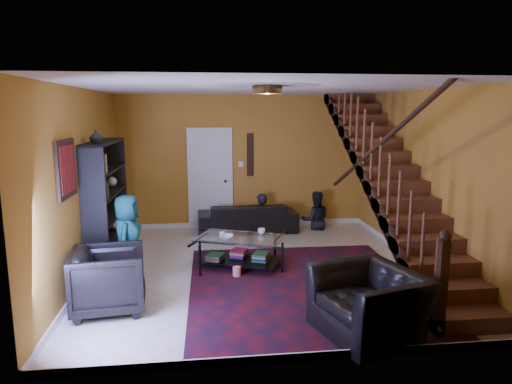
# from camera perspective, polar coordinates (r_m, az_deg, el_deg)

# --- Properties ---
(floor) EXTENTS (5.50, 5.50, 0.00)m
(floor) POSITION_cam_1_polar(r_m,az_deg,el_deg) (7.33, 0.41, -9.58)
(floor) COLOR beige
(floor) RESTS_ON ground
(room) EXTENTS (5.50, 5.50, 5.50)m
(room) POSITION_cam_1_polar(r_m,az_deg,el_deg) (8.54, -9.69, -6.48)
(room) COLOR #B37F27
(room) RESTS_ON ground
(staircase) EXTENTS (0.95, 5.02, 3.18)m
(staircase) POSITION_cam_1_polar(r_m,az_deg,el_deg) (7.54, 16.64, 1.53)
(staircase) COLOR brown
(staircase) RESTS_ON floor
(bookshelf) EXTENTS (0.35, 1.80, 2.00)m
(bookshelf) POSITION_cam_1_polar(r_m,az_deg,el_deg) (7.75, -18.11, -1.59)
(bookshelf) COLOR black
(bookshelf) RESTS_ON floor
(door) EXTENTS (0.82, 0.05, 2.05)m
(door) POSITION_cam_1_polar(r_m,az_deg,el_deg) (9.68, -5.74, 1.50)
(door) COLOR silver
(door) RESTS_ON floor
(framed_picture) EXTENTS (0.04, 0.74, 0.74)m
(framed_picture) POSITION_cam_1_polar(r_m,az_deg,el_deg) (6.22, -22.65, 2.68)
(framed_picture) COLOR maroon
(framed_picture) RESTS_ON room
(wall_hanging) EXTENTS (0.14, 0.03, 0.90)m
(wall_hanging) POSITION_cam_1_polar(r_m,az_deg,el_deg) (9.67, -0.73, 4.68)
(wall_hanging) COLOR black
(wall_hanging) RESTS_ON room
(ceiling_fixture) EXTENTS (0.40, 0.40, 0.10)m
(ceiling_fixture) POSITION_cam_1_polar(r_m,az_deg,el_deg) (6.11, 1.42, 12.64)
(ceiling_fixture) COLOR #3F2814
(ceiling_fixture) RESTS_ON room
(rug) EXTENTS (3.26, 3.71, 0.02)m
(rug) POSITION_cam_1_polar(r_m,az_deg,el_deg) (6.65, 5.94, -11.66)
(rug) COLOR #460C15
(rug) RESTS_ON floor
(sofa) EXTENTS (2.04, 0.84, 0.59)m
(sofa) POSITION_cam_1_polar(r_m,az_deg,el_deg) (9.44, -1.07, -3.17)
(sofa) COLOR black
(sofa) RESTS_ON floor
(armchair_left) EXTENTS (0.98, 0.96, 0.80)m
(armchair_left) POSITION_cam_1_polar(r_m,az_deg,el_deg) (6.06, -17.91, -10.39)
(armchair_left) COLOR black
(armchair_left) RESTS_ON floor
(armchair_right) EXTENTS (1.28, 1.37, 0.73)m
(armchair_right) POSITION_cam_1_polar(r_m,az_deg,el_deg) (5.37, 13.88, -13.29)
(armchair_right) COLOR black
(armchair_right) RESTS_ON floor
(person_adult_a) EXTENTS (0.47, 0.33, 1.24)m
(person_adult_a) POSITION_cam_1_polar(r_m,az_deg,el_deg) (9.55, 0.67, -3.80)
(person_adult_a) COLOR black
(person_adult_a) RESTS_ON sofa
(person_adult_b) EXTENTS (0.63, 0.50, 1.25)m
(person_adult_b) POSITION_cam_1_polar(r_m,az_deg,el_deg) (9.77, 7.44, -3.53)
(person_adult_b) COLOR black
(person_adult_b) RESTS_ON sofa
(person_child) EXTENTS (0.46, 0.67, 1.31)m
(person_child) POSITION_cam_1_polar(r_m,az_deg,el_deg) (6.82, -15.74, -5.72)
(person_child) COLOR #195A60
(person_child) RESTS_ON armchair_left
(coffee_table) EXTENTS (1.51, 1.22, 0.50)m
(coffee_table) POSITION_cam_1_polar(r_m,az_deg,el_deg) (7.30, -2.07, -7.23)
(coffee_table) COLOR black
(coffee_table) RESTS_ON floor
(cup_a) EXTENTS (0.15, 0.15, 0.10)m
(cup_a) POSITION_cam_1_polar(r_m,az_deg,el_deg) (7.39, 0.70, -4.93)
(cup_a) COLOR #999999
(cup_a) RESTS_ON coffee_table
(cup_b) EXTENTS (0.11, 0.11, 0.08)m
(cup_b) POSITION_cam_1_polar(r_m,az_deg,el_deg) (7.25, -4.28, -5.32)
(cup_b) COLOR #999999
(cup_b) RESTS_ON coffee_table
(bowl) EXTENTS (0.26, 0.26, 0.05)m
(bowl) POSITION_cam_1_polar(r_m,az_deg,el_deg) (7.17, -3.73, -5.62)
(bowl) COLOR #999999
(bowl) RESTS_ON coffee_table
(vase) EXTENTS (0.18, 0.18, 0.19)m
(vase) POSITION_cam_1_polar(r_m,az_deg,el_deg) (7.12, -19.39, 6.54)
(vase) COLOR #999999
(vase) RESTS_ON bookshelf
(popcorn_bucket) EXTENTS (0.15, 0.15, 0.14)m
(popcorn_bucket) POSITION_cam_1_polar(r_m,az_deg,el_deg) (6.96, -2.41, -9.88)
(popcorn_bucket) COLOR red
(popcorn_bucket) RESTS_ON rug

